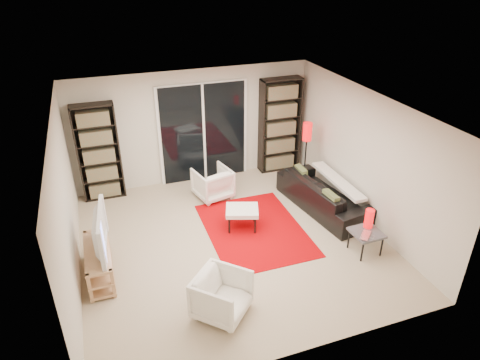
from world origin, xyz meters
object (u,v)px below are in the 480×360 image
Objects in this scene: tv_stand at (99,262)px; sofa at (324,194)px; armchair_front at (222,295)px; bookshelf_right at (280,125)px; armchair_back at (213,183)px; ottoman at (242,211)px; side_table at (366,234)px; bookshelf_left at (99,153)px; floor_lamp at (307,138)px.

sofa is (4.21, 0.62, 0.04)m from tv_stand.
bookshelf_right is at bearing 11.14° from armchair_front.
armchair_back reaches higher than tv_stand.
ottoman and side_table have the same top height.
side_table is at bearing -88.74° from bookshelf_right.
tv_stand is 1.68× the size of ottoman.
armchair_back is 3.22m from armchair_front.
side_table is at bearing -34.21° from armchair_front.
armchair_front reaches higher than armchair_back.
armchair_front is (-0.78, -3.12, 0.00)m from armchair_back.
bookshelf_right reaches higher than bookshelf_left.
armchair_front is at bearing -168.85° from side_table.
floor_lamp is at bearing 164.00° from armchair_back.
sofa reaches higher than tv_stand.
bookshelf_right is at bearing -5.21° from sofa.
tv_stand reaches higher than ottoman.
floor_lamp is (4.31, 1.65, 0.79)m from tv_stand.
bookshelf_left is at bearing 139.47° from side_table.
tv_stand reaches higher than side_table.
bookshelf_left is 1.41× the size of floor_lamp.
sofa is at bearing -95.94° from floor_lamp.
ottoman is at bearing 84.83° from sofa.
floor_lamp reaches higher than armchair_front.
floor_lamp is at bearing -75.73° from bookshelf_right.
armchair_back is at bearing 50.24° from sofa.
bookshelf_left reaches higher than sofa.
ottoman is at bearing -41.68° from bookshelf_left.
armchair_back reaches higher than sofa.
side_table is at bearing -38.91° from ottoman.
floor_lamp is at bearing 86.65° from side_table.
bookshelf_left is 2.84× the size of armchair_back.
bookshelf_right is 1.52× the size of floor_lamp.
ottoman is at bearing -147.96° from floor_lamp.
tv_stand is at bearing 168.64° from side_table.
floor_lamp reaches higher than side_table.
armchair_front is 2.69m from side_table.
floor_lamp reaches higher than tv_stand.
tv_stand is 2.40× the size of side_table.
tv_stand is (-0.24, -2.52, -0.71)m from bookshelf_left.
bookshelf_right is at bearing -169.93° from armchair_back.
bookshelf_left reaches higher than tv_stand.
armchair_back is at bearing 125.53° from side_table.
sofa reaches higher than ottoman.
armchair_back reaches higher than side_table.
side_table is (4.17, -0.84, 0.09)m from tv_stand.
side_table is (0.07, -3.35, -0.70)m from bookshelf_right.
armchair_front reaches higher than sofa.
armchair_front is (-2.56, -3.87, -0.74)m from bookshelf_right.
floor_lamp is at bearing 32.04° from ottoman.
ottoman is (-1.71, -0.10, 0.04)m from sofa.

